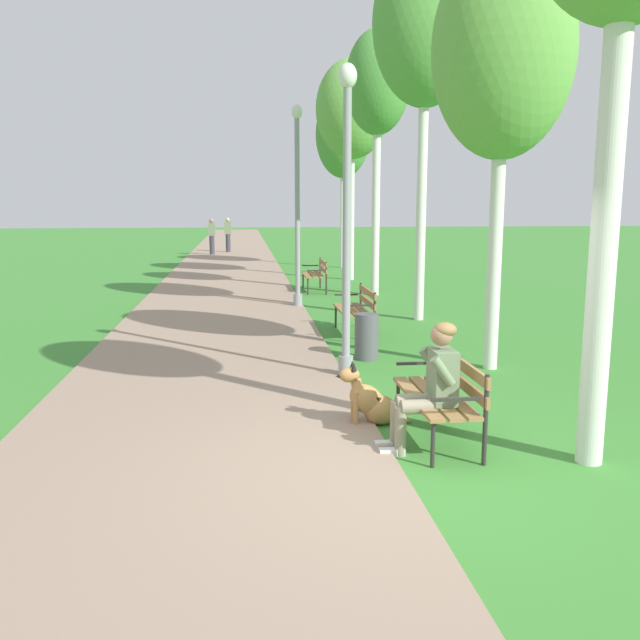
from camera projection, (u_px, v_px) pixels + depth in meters
ground_plane at (415, 473)px, 5.97m from camera, size 120.00×120.00×0.00m
paved_path at (230, 257)px, 29.24m from camera, size 3.77×60.00×0.04m
park_bench_near at (444, 391)px, 6.73m from camera, size 0.55×1.50×0.85m
park_bench_mid at (357, 306)px, 12.21m from camera, size 0.55×1.50×0.85m
park_bench_far at (316, 272)px, 18.13m from camera, size 0.55×1.50×0.85m
person_seated_on_near_bench at (431, 382)px, 6.42m from camera, size 0.74×0.49×1.25m
dog_shepherd at (371, 401)px, 7.24m from camera, size 0.83×0.29×0.71m
lamp_post_near at (347, 221)px, 8.90m from camera, size 0.24×0.24×4.10m
lamp_post_mid at (297, 205)px, 15.08m from camera, size 0.24×0.24×4.46m
birch_tree_second at (504, 52)px, 9.02m from camera, size 1.94×1.67×5.81m
birch_tree_third at (426, 26)px, 12.85m from camera, size 2.05×1.75×7.27m
birch_tree_fourth at (378, 85)px, 16.60m from camera, size 1.59×1.68×6.53m
birch_tree_fifth at (352, 110)px, 20.08m from camera, size 2.18×1.94×6.55m
birch_tree_sixth at (343, 135)px, 24.04m from camera, size 1.94×1.94×6.26m
litter_bin at (367, 337)px, 10.27m from camera, size 0.36×0.36×0.70m
pedestrian_distant at (212, 237)px, 30.45m from camera, size 0.32×0.22×1.65m
pedestrian_further_distant at (228, 235)px, 32.03m from camera, size 0.32×0.22×1.65m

